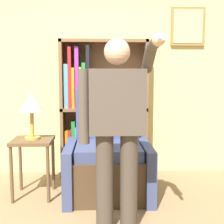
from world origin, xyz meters
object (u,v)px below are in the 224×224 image
Objects in this scene: armchair at (108,161)px; person_standing at (117,122)px; table_lamp at (31,104)px; side_table at (33,150)px; bookcase at (93,113)px.

armchair is 0.71× the size of person_standing.
armchair is at bearing 3.29° from table_lamp.
armchair is 1.82× the size of side_table.
table_lamp is at bearing -176.71° from armchair.
armchair reaches higher than table_lamp.
person_standing reaches higher than side_table.
person_standing is (0.22, -1.47, 0.10)m from bookcase.
bookcase is 2.77× the size of side_table.
side_table is (-0.81, -0.05, 0.15)m from armchair.
armchair is at bearing -75.04° from bookcase.
table_lamp is (-0.81, -0.05, 0.64)m from armchair.
armchair is 1.04m from table_lamp.
person_standing is at bearing -86.61° from armchair.
bookcase is at bearing 47.48° from side_table.
bookcase is 0.96m from table_lamp.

